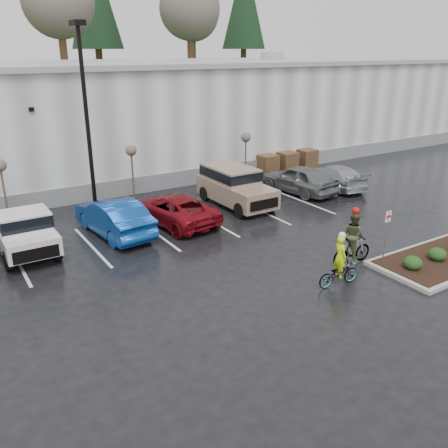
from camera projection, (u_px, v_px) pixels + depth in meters
ground at (315, 289)px, 16.83m from camera, size 120.00×120.00×0.00m
warehouse at (102, 116)px, 33.00m from camera, size 60.50×15.50×7.20m
wooded_ridge at (33, 98)px, 51.46m from camera, size 80.00×25.00×6.00m
lamppost at (85, 101)px, 22.36m from camera, size 0.50×1.00×9.22m
sapling_west at (1, 169)px, 22.18m from camera, size 0.60×0.60×3.20m
sapling_mid at (131, 154)px, 25.44m from camera, size 0.60×0.60×3.20m
sapling_east at (246, 140)px, 29.20m from camera, size 0.60×0.60×3.20m
pallet_stack_a at (267, 165)px, 31.95m from camera, size 1.20×1.20×1.35m
pallet_stack_b at (287, 162)px, 32.81m from camera, size 1.20×1.20×1.35m
pallet_stack_c at (307, 159)px, 33.71m from camera, size 1.20×1.20×1.35m
shrub_a at (413, 263)px, 17.90m from camera, size 0.70×0.70×0.52m
shrub_b at (437, 254)px, 18.65m from camera, size 0.70×0.70×0.52m
fire_lane_sign at (387, 230)px, 18.41m from camera, size 0.30×0.05×2.20m
pickup_white at (22, 228)px, 19.79m from camera, size 2.10×5.20×1.96m
car_blue at (114, 217)px, 21.54m from camera, size 2.27×5.24×1.68m
car_red at (174, 209)px, 22.97m from camera, size 2.99×5.40×1.43m
suv_tan at (236, 187)px, 25.44m from camera, size 2.20×5.10×2.06m
car_grey at (299, 179)px, 27.86m from camera, size 2.50×5.08×1.67m
car_far_silver at (334, 176)px, 28.92m from camera, size 2.58×5.02×1.39m
cyclist_hivis at (339, 269)px, 16.89m from camera, size 1.74×0.76×2.05m
cyclist_olive at (353, 244)px, 18.52m from camera, size 1.84×0.89×2.36m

